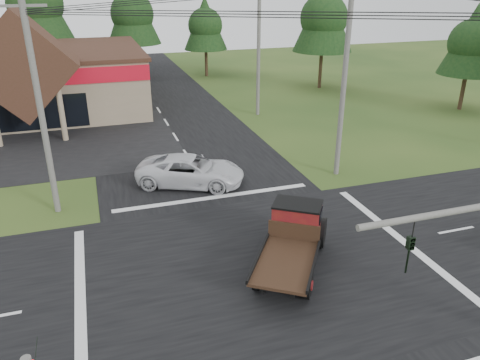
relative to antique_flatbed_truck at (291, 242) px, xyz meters
name	(u,v)px	position (x,y,z in m)	size (l,w,h in m)	color
ground	(258,268)	(-1.29, 0.40, -1.23)	(120.00, 120.00, 0.00)	#254117
road_ns	(258,268)	(-1.29, 0.40, -1.22)	(12.00, 120.00, 0.02)	black
road_ew	(258,268)	(-1.29, 0.40, -1.22)	(120.00, 12.00, 0.02)	black
utility_pole_nw	(40,108)	(-9.29, 8.40, 4.16)	(2.00, 0.30, 10.50)	#595651
utility_pole_ne	(345,77)	(6.71, 8.40, 4.66)	(2.00, 0.30, 11.50)	#595651
utility_pole_n	(259,47)	(6.71, 22.40, 4.51)	(2.00, 0.30, 11.20)	#595651
tree_row_c	(34,1)	(-11.29, 41.40, 7.49)	(7.28, 7.28, 13.13)	#332316
tree_row_d	(132,12)	(-1.29, 42.40, 6.15)	(6.16, 6.16, 11.11)	#332316
tree_row_e	(205,24)	(6.71, 40.40, 4.81)	(5.04, 5.04, 9.09)	#332316
tree_side_ne	(324,16)	(16.71, 30.40, 6.15)	(6.16, 6.16, 11.11)	#332316
tree_side_e_near	(472,40)	(24.71, 18.40, 4.81)	(5.04, 5.04, 9.09)	#332316
antique_flatbed_truck	(291,242)	(0.00, 0.00, 0.00)	(2.24, 5.87, 2.45)	maroon
white_pickup	(191,171)	(-2.04, 9.58, -0.38)	(2.80, 6.07, 1.69)	silver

